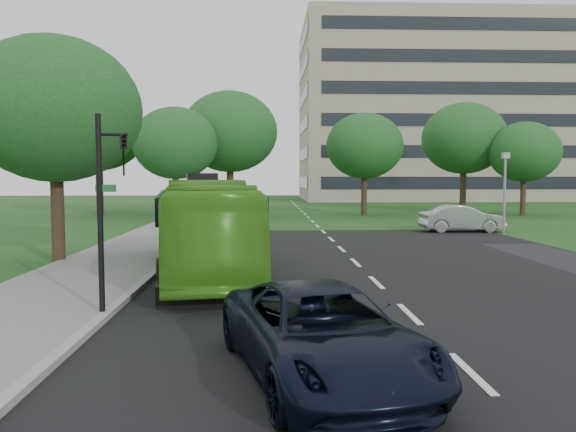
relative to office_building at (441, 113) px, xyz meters
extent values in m
plane|color=black|center=(-21.96, -61.96, -12.50)|extent=(160.00, 160.00, 0.00)
cube|color=black|center=(-21.96, -41.96, -12.49)|extent=(14.00, 120.00, 0.01)
cube|color=black|center=(-21.96, -47.96, -12.49)|extent=(80.00, 12.00, 0.01)
cube|color=silver|center=(-21.96, -46.96, -12.48)|extent=(0.15, 90.00, 0.01)
cube|color=gray|center=(-29.06, -66.96, -12.43)|extent=(0.25, 60.00, 0.15)
cube|color=slate|center=(-31.16, -66.96, -12.43)|extent=(4.00, 60.00, 0.14)
cube|color=#1D4517|center=(-21.96, -16.96, -12.48)|extent=(120.00, 60.00, 0.01)
cube|color=gray|center=(0.04, 0.04, 0.00)|extent=(40.00, 20.00, 25.00)
cube|color=black|center=(0.04, -10.01, 0.00)|extent=(36.80, 0.10, 23.00)
cube|color=black|center=(-20.01, 0.04, 0.00)|extent=(0.10, 18.40, 23.00)
cylinder|color=black|center=(-32.22, -37.84, -10.88)|extent=(0.49, 0.49, 3.24)
ellipsoid|color=#194B1E|center=(-32.22, -37.84, -6.68)|extent=(6.44, 6.44, 5.47)
cylinder|color=black|center=(-28.34, -33.94, -10.58)|extent=(0.58, 0.58, 3.84)
ellipsoid|color=#194B1E|center=(-28.34, -33.94, -5.50)|extent=(7.90, 7.90, 6.72)
cylinder|color=black|center=(-17.02, -33.62, -10.86)|extent=(0.49, 0.49, 3.28)
ellipsoid|color=#194B1E|center=(-17.02, -33.62, -6.62)|extent=(6.51, 6.51, 5.54)
cylinder|color=black|center=(-7.65, -31.17, -10.64)|extent=(0.56, 0.56, 3.71)
ellipsoid|color=#194B1E|center=(-7.65, -31.17, -5.80)|extent=(7.47, 7.47, 6.35)
cylinder|color=black|center=(-3.73, -34.59, -11.00)|extent=(0.45, 0.45, 3.00)
ellipsoid|color=#194B1E|center=(-3.73, -34.59, -7.14)|extent=(5.90, 5.90, 5.01)
cylinder|color=black|center=(-39.45, -32.79, -10.50)|extent=(0.60, 0.60, 4.00)
ellipsoid|color=#194B1E|center=(-39.45, -32.79, -5.37)|extent=(7.84, 7.84, 6.66)
cylinder|color=black|center=(-33.22, -59.50, -10.89)|extent=(0.48, 0.48, 3.22)
ellipsoid|color=#194B1E|center=(-33.22, -59.50, -6.73)|extent=(6.39, 6.39, 5.43)
imported|color=#489C20|center=(-27.46, -62.02, -10.92)|extent=(4.45, 11.64, 3.17)
imported|color=#A8A8AC|center=(-13.74, -48.20, -11.70)|extent=(4.86, 1.71, 1.60)
imported|color=black|center=(-24.46, -72.09, -11.76)|extent=(3.69, 5.79, 1.49)
cylinder|color=black|center=(-29.16, -67.96, -10.15)|extent=(0.13, 0.13, 4.70)
cylinder|color=black|center=(-28.83, -67.96, -8.27)|extent=(0.66, 0.08, 0.08)
imported|color=black|center=(-28.59, -67.96, -8.74)|extent=(0.22, 0.23, 0.94)
cube|color=#195926|center=(-29.02, -67.96, -9.49)|extent=(0.47, 0.04, 0.17)
cylinder|color=gray|center=(-11.96, -49.96, -10.33)|extent=(0.13, 0.13, 4.34)
cube|color=gray|center=(-11.96, -49.96, -8.05)|extent=(0.47, 0.44, 0.33)
camera|label=1|loc=(-25.35, -80.94, -9.23)|focal=35.00mm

